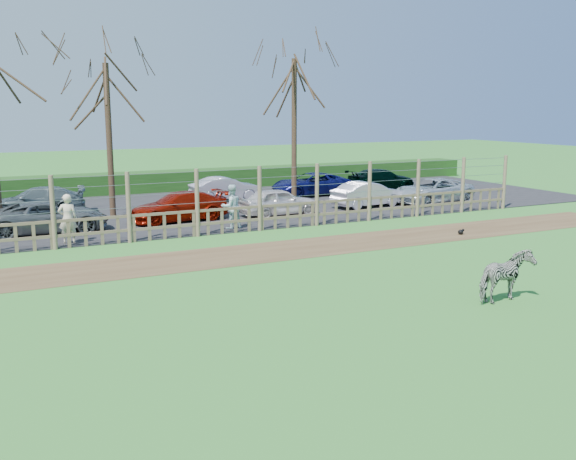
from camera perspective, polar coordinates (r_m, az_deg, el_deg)
name	(u,v)px	position (r m, az deg, el deg)	size (l,w,h in m)	color
ground	(296,291)	(16.72, 0.71, -5.44)	(120.00, 120.00, 0.00)	#579D3F
dirt_strip	(233,256)	(20.70, -4.94, -2.27)	(34.00, 2.80, 0.01)	brown
asphalt	(153,211)	(30.07, -11.90, 1.68)	(44.00, 13.00, 0.04)	#232326
hedge	(120,183)	(36.77, -14.68, 4.03)	(46.00, 2.00, 1.10)	#1E4716
fence	(198,215)	(23.78, -8.05, 1.34)	(30.16, 0.16, 2.50)	brown
tree_mid	(107,103)	(28.30, -15.76, 10.81)	(4.80, 4.80, 6.83)	#3D2B1E
tree_right	(294,96)	(31.71, 0.56, 11.84)	(4.80, 4.80, 7.35)	#3D2B1E
zebra	(506,277)	(16.50, 18.80, -3.95)	(0.69, 1.52, 1.28)	gray
visitor_a	(68,219)	(23.46, -18.99, 0.96)	(0.63, 0.41, 1.72)	beige
visitor_b	(231,207)	(24.98, -5.07, 2.08)	(0.84, 0.65, 1.72)	silver
crow	(461,232)	(24.85, 15.12, -0.16)	(0.27, 0.20, 0.22)	black
car_2	(49,217)	(25.69, -20.47, 1.09)	(1.99, 4.32, 1.20)	#595F60
car_3	(179,206)	(27.04, -9.67, 2.08)	(1.68, 4.13, 1.20)	maroon
car_4	(279,202)	(28.03, -0.84, 2.54)	(1.42, 3.52, 1.20)	silver
car_5	(368,194)	(30.70, 7.11, 3.18)	(1.27, 3.64, 1.20)	silver
car_6	(433,191)	(32.57, 12.72, 3.44)	(1.99, 4.32, 1.20)	#B7BFC6
car_9	(36,201)	(30.31, -21.47, 2.41)	(1.68, 4.13, 1.20)	#556466
car_11	(226,189)	(32.67, -5.55, 3.67)	(1.27, 3.64, 1.20)	silver
car_12	(311,184)	(34.54, 2.05, 4.10)	(1.99, 4.32, 1.20)	#0F1153
car_13	(381,180)	(37.10, 8.31, 4.46)	(1.68, 4.13, 1.20)	black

